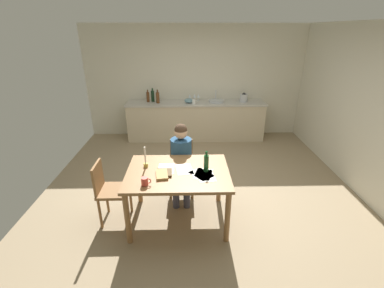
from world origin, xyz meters
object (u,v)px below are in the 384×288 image
object	(u,v)px
wine_glass_back_left	(190,96)
wine_glass_near_sink	(198,96)
wine_glass_by_kettle	(195,96)
person_seated	(181,157)
bottle_vinegar	(153,96)
teacup_on_counter	(194,102)
book_magazine	(162,175)
chair_at_table	(182,164)
sink_unit	(216,101)
chair_side_empty	(109,189)
book_cookery	(164,173)
wine_bottle_on_table	(206,163)
bottle_wine_red	(158,97)
mixing_bowl	(189,101)
bottle_oil	(148,97)
dining_table	(178,178)
coffee_mug	(145,181)
candlestick	(146,161)
stovetop_kettle	(244,98)

from	to	relation	value
wine_glass_back_left	wine_glass_near_sink	bearing A→B (deg)	0.00
wine_glass_by_kettle	person_seated	bearing A→B (deg)	-96.18
bottle_vinegar	teacup_on_counter	xyz separation A→B (m)	(0.96, -0.23, -0.08)
book_magazine	teacup_on_counter	xyz separation A→B (m)	(0.49, 3.00, 0.16)
chair_at_table	sink_unit	size ratio (longest dim) A/B	2.41
chair_side_empty	book_cookery	size ratio (longest dim) A/B	4.50
chair_at_table	wine_bottle_on_table	size ratio (longest dim) A/B	3.04
bottle_wine_red	mixing_bowl	size ratio (longest dim) A/B	1.38
chair_side_empty	bottle_oil	bearing A→B (deg)	87.15
book_magazine	wine_glass_near_sink	xyz separation A→B (m)	(0.61, 3.30, 0.22)
dining_table	wine_glass_near_sink	bearing A→B (deg)	82.75
coffee_mug	book_cookery	world-z (taller)	coffee_mug
chair_at_table	bottle_oil	distance (m)	2.55
wine_bottle_on_table	wine_glass_back_left	distance (m)	3.21
dining_table	candlestick	bearing A→B (deg)	162.42
coffee_mug	chair_side_empty	bearing A→B (deg)	148.84
stovetop_kettle	sink_unit	bearing A→B (deg)	179.63
candlestick	wine_glass_by_kettle	world-z (taller)	candlestick
bottle_wine_red	wine_glass_back_left	size ratio (longest dim) A/B	1.99
bottle_vinegar	teacup_on_counter	bearing A→B (deg)	-13.64
sink_unit	candlestick	bearing A→B (deg)	-113.33
chair_side_empty	dining_table	bearing A→B (deg)	-0.79
book_magazine	teacup_on_counter	distance (m)	3.05
book_magazine	sink_unit	bearing A→B (deg)	63.98
sink_unit	chair_side_empty	bearing A→B (deg)	-119.96
chair_at_table	wine_glass_back_left	size ratio (longest dim) A/B	5.62
teacup_on_counter	chair_at_table	bearing A→B (deg)	-96.88
bottle_wine_red	wine_glass_by_kettle	world-z (taller)	bottle_wine_red
wine_bottle_on_table	teacup_on_counter	size ratio (longest dim) A/B	2.37
bottle_oil	mixing_bowl	bearing A→B (deg)	-5.93
wine_bottle_on_table	bottle_wine_red	size ratio (longest dim) A/B	0.93
wine_bottle_on_table	teacup_on_counter	distance (m)	2.90
chair_side_empty	wine_glass_back_left	distance (m)	3.42
bottle_oil	chair_side_empty	bearing A→B (deg)	-92.85
bottle_wine_red	chair_at_table	bearing A→B (deg)	-75.77
wine_bottle_on_table	stovetop_kettle	bearing A→B (deg)	70.30
sink_unit	book_magazine	bearing A→B (deg)	-107.91
bottle_wine_red	wine_glass_back_left	distance (m)	0.77
coffee_mug	book_magazine	world-z (taller)	coffee_mug
dining_table	stovetop_kettle	world-z (taller)	stovetop_kettle
book_magazine	book_cookery	size ratio (longest dim) A/B	1.26
teacup_on_counter	chair_side_empty	bearing A→B (deg)	-112.99
wine_glass_back_left	teacup_on_counter	distance (m)	0.32
wine_bottle_on_table	wine_glass_near_sink	bearing A→B (deg)	89.30
candlestick	wine_glass_near_sink	xyz separation A→B (m)	(0.84, 3.06, 0.16)
book_cookery	bottle_vinegar	distance (m)	3.24
dining_table	bottle_vinegar	world-z (taller)	bottle_vinegar
chair_side_empty	coffee_mug	size ratio (longest dim) A/B	7.35
teacup_on_counter	bottle_wine_red	bearing A→B (deg)	174.30
chair_side_empty	coffee_mug	bearing A→B (deg)	-31.16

